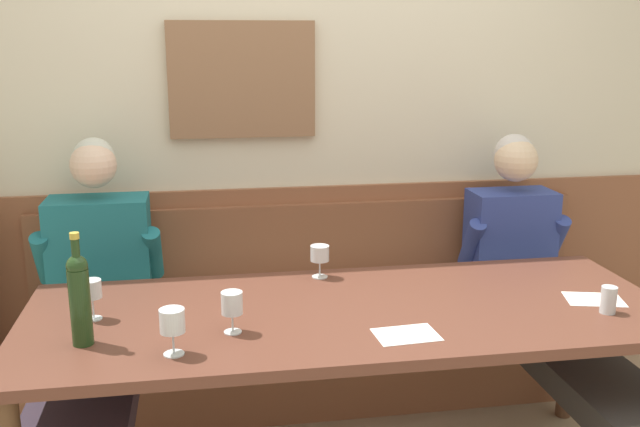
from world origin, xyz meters
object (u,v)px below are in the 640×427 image
person_center_left_seat (544,296)px  wine_glass_mid_right (172,323)px  wine_glass_center_front (92,291)px  wine_glass_right_end (232,304)px  wine_glass_left_end (320,255)px  wall_bench (317,345)px  water_tumbler_left (608,300)px  dining_table (350,327)px  wine_bottle_green_tall (80,296)px  person_center_right_seat (92,322)px

person_center_left_seat → wine_glass_mid_right: 1.71m
person_center_left_seat → wine_glass_center_front: (-1.86, -0.30, 0.24)m
person_center_left_seat → wine_glass_right_end: size_ratio=9.46×
wine_glass_right_end → wine_glass_left_end: bearing=53.1°
wall_bench → wine_glass_left_end: wall_bench is taller
wine_glass_mid_right → water_tumbler_left: 1.54m
dining_table → wine_glass_center_front: (-0.91, 0.05, 0.18)m
wine_bottle_green_tall → water_tumbler_left: size_ratio=3.80×
person_center_right_seat → wine_glass_mid_right: 0.77m
person_center_right_seat → wine_glass_right_end: (0.54, -0.50, 0.24)m
wine_glass_left_end → water_tumbler_left: 1.11m
person_center_right_seat → wine_glass_center_front: person_center_right_seat is taller
person_center_left_seat → water_tumbler_left: (-0.04, -0.54, 0.19)m
wall_bench → person_center_right_seat: 1.10m
person_center_right_seat → wall_bench: bearing=21.6°
person_center_right_seat → wine_glass_left_end: bearing=0.5°
person_center_left_seat → wine_glass_right_end: (-1.38, -0.50, 0.24)m
wine_glass_center_front → water_tumbler_left: size_ratio=1.47×
person_center_left_seat → water_tumbler_left: bearing=-93.9°
wine_glass_right_end → water_tumbler_left: 1.35m
wall_bench → wine_glass_left_end: size_ratio=19.64×
person_center_right_seat → dining_table: bearing=-20.1°
person_center_left_seat → wine_bottle_green_tall: bearing=-164.7°
person_center_right_seat → wine_glass_mid_right: size_ratio=9.05×
wine_glass_center_front → water_tumbler_left: wine_glass_center_front is taller
wine_glass_mid_right → wine_glass_center_front: (-0.29, 0.34, -0.00)m
wall_bench → person_center_right_seat: size_ratio=1.94×
dining_table → wine_glass_center_front: bearing=176.9°
dining_table → wine_glass_mid_right: (-0.63, -0.29, 0.18)m
wine_bottle_green_tall → water_tumbler_left: (1.83, -0.03, -0.12)m
wall_bench → wine_glass_right_end: size_ratio=18.44×
wine_glass_right_end → person_center_right_seat: bearing=136.7°
wall_bench → person_center_right_seat: bearing=-158.4°
wine_bottle_green_tall → wine_glass_right_end: wine_bottle_green_tall is taller
person_center_right_seat → water_tumbler_left: size_ratio=13.85×
wall_bench → wine_glass_mid_right: size_ratio=17.57×
dining_table → wine_glass_left_end: size_ratio=17.43×
person_center_right_seat → wine_glass_right_end: person_center_right_seat is taller
water_tumbler_left → wine_glass_left_end: bearing=149.8°
wall_bench → dining_table: 0.84m
wine_glass_right_end → wine_glass_mid_right: size_ratio=0.95×
dining_table → wine_glass_right_end: wine_glass_right_end is taller
dining_table → wine_glass_left_end: 0.40m
dining_table → water_tumbler_left: 0.94m
dining_table → water_tumbler_left: water_tumbler_left is taller
dining_table → water_tumbler_left: bearing=-12.2°
person_center_right_seat → person_center_left_seat: person_center_right_seat is taller
person_center_right_seat → wine_glass_left_end: (0.92, 0.01, 0.23)m
dining_table → wine_glass_right_end: 0.49m
wine_bottle_green_tall → wine_glass_left_end: size_ratio=2.77×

